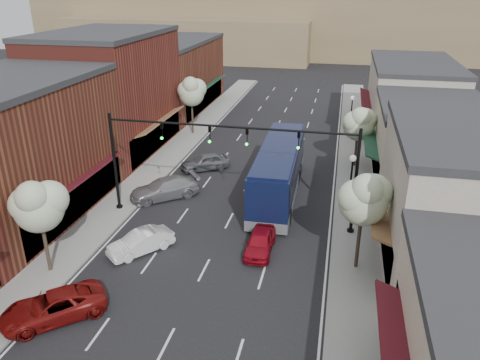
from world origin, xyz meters
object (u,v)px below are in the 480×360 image
Objects in this scene: signal_mast_left at (146,150)px; tree_right_near at (364,198)px; tree_left_near at (38,204)px; coach_bus at (279,170)px; signal_mast_right at (317,163)px; tree_left_far at (192,91)px; red_hatchback at (260,242)px; parked_car_d at (205,162)px; parked_car_a at (54,306)px; lamp_post_near at (351,175)px; parked_car_c at (165,188)px; lamp_post_far at (351,110)px; tree_right_far at (359,123)px; parked_car_b at (141,242)px.

tree_right_near is (13.97, -4.05, -0.17)m from signal_mast_left.
tree_left_near reaches higher than coach_bus.
signal_mast_right is 0.64× the size of coach_bus.
tree_left_far reaches higher than tree_right_near.
parked_car_d is (-6.93, 11.97, 0.06)m from red_hatchback.
parked_car_a is (-8.56, -8.04, 0.02)m from red_hatchback.
tree_right_near reaches higher than lamp_post_near.
parked_car_c is at bearing 167.31° from signal_mast_right.
parked_car_c is 1.24× the size of parked_car_d.
tree_left_near reaches higher than lamp_post_far.
tree_right_near is 1.34× the size of lamp_post_far.
parked_car_a is at bearing -91.06° from signal_mast_left.
lamp_post_far reaches higher than parked_car_a.
tree_right_near is at bearing -90.00° from tree_right_far.
tree_right_near is 24.11m from lamp_post_far.
tree_right_far is 9.35m from coach_bus.
tree_left_far is (-16.60, 6.00, 0.61)m from tree_right_far.
tree_right_far is 25.99m from tree_left_near.
signal_mast_right is 1.96× the size of parked_car_d.
tree_right_far is 1.22× the size of lamp_post_near.
tree_left_far is 1.27× the size of parked_car_a.
parked_car_b is (-12.55, -0.89, -3.80)m from tree_right_near.
parked_car_a is 13.93m from parked_car_c.
tree_left_near is at bearing -131.24° from coach_bus.
signal_mast_left is 2.07× the size of parked_car_b.
lamp_post_near is 19.62m from parked_car_a.
signal_mast_left is at bearing -40.04° from parked_car_c.
signal_mast_left reaches higher than tree_left_far.
parked_car_b is at bearing -79.96° from tree_left_far.
tree_right_far is at bearing 85.95° from parked_car_c.
signal_mast_right is 13.63m from parked_car_d.
tree_right_far reaches higher than lamp_post_far.
tree_left_near is 1.18× the size of parked_car_a.
parked_car_b is at bearing -125.99° from coach_bus.
parked_car_c is at bearing 137.22° from parked_car_a.
parked_car_c is (0.29, 13.93, 0.08)m from parked_car_a.
signal_mast_left reaches higher than red_hatchback.
lamp_post_near and lamp_post_far have the same top height.
tree_right_far is 13.39m from parked_car_d.
tree_right_near is 0.47× the size of coach_bus.
lamp_post_near is 1.00× the size of lamp_post_far.
tree_left_far is 17.24m from coach_bus.
lamp_post_far is at bearing 60.22° from tree_left_near.
tree_right_far is at bearing 50.18° from coach_bus.
parked_car_a is at bearing -134.41° from lamp_post_near.
signal_mast_right is 1.38× the size of tree_right_near.
parked_car_a is (-13.63, -13.92, -2.33)m from lamp_post_near.
tree_right_far is at bearing 92.41° from parked_car_b.
red_hatchback is (-5.07, -5.87, -2.36)m from lamp_post_near.
parked_car_c is (-8.17, -2.31, -1.27)m from coach_bus.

